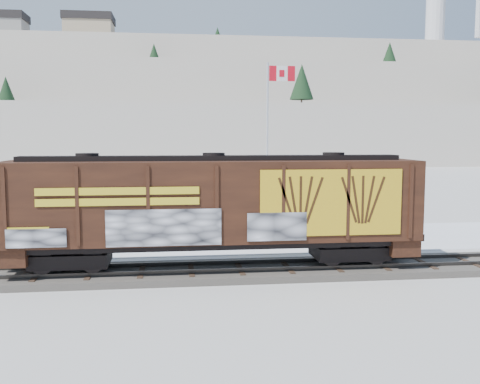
{
  "coord_description": "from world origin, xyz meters",
  "views": [
    {
      "loc": [
        -4.59,
        -21.61,
        5.67
      ],
      "look_at": [
        -1.61,
        3.0,
        3.13
      ],
      "focal_mm": 40.0,
      "sensor_mm": 36.0,
      "label": 1
    }
  ],
  "objects": [
    {
      "name": "ground",
      "position": [
        0.0,
        0.0,
        0.0
      ],
      "size": [
        500.0,
        500.0,
        0.0
      ],
      "primitive_type": "plane",
      "color": "white",
      "rests_on": "ground"
    },
    {
      "name": "rail_track",
      "position": [
        0.0,
        0.0,
        0.15
      ],
      "size": [
        50.0,
        3.4,
        0.43
      ],
      "color": "#59544C",
      "rests_on": "ground"
    },
    {
      "name": "parking_strip",
      "position": [
        0.0,
        7.5,
        0.01
      ],
      "size": [
        40.0,
        8.0,
        0.03
      ],
      "primitive_type": "cube",
      "color": "white",
      "rests_on": "ground"
    },
    {
      "name": "hillside",
      "position": [
        -0.05,
        139.79,
        14.37
      ],
      "size": [
        360.0,
        110.0,
        93.0
      ],
      "color": "white",
      "rests_on": "ground"
    },
    {
      "name": "hopper_railcar",
      "position": [
        -3.04,
        -0.01,
        2.93
      ],
      "size": [
        16.64,
        3.06,
        4.51
      ],
      "color": "black",
      "rests_on": "rail_track"
    },
    {
      "name": "flagpole",
      "position": [
        1.65,
        13.78,
        3.85
      ],
      "size": [
        2.3,
        0.9,
        10.58
      ],
      "color": "silver",
      "rests_on": "ground"
    },
    {
      "name": "car_silver",
      "position": [
        -8.81,
        7.3,
        0.84
      ],
      "size": [
        5.12,
        3.36,
        1.62
      ],
      "primitive_type": "imported",
      "rotation": [
        0.0,
        0.0,
        1.24
      ],
      "color": "#A3A5AA",
      "rests_on": "parking_strip"
    },
    {
      "name": "car_white",
      "position": [
        0.69,
        7.9,
        0.79
      ],
      "size": [
        4.89,
        2.86,
        1.52
      ],
      "primitive_type": "imported",
      "rotation": [
        0.0,
        0.0,
        1.28
      ],
      "color": "silver",
      "rests_on": "parking_strip"
    },
    {
      "name": "car_dark",
      "position": [
        4.96,
        7.21,
        0.66
      ],
      "size": [
        4.57,
        2.33,
        1.27
      ],
      "primitive_type": "imported",
      "rotation": [
        0.0,
        0.0,
        1.7
      ],
      "color": "#21232A",
      "rests_on": "parking_strip"
    }
  ]
}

